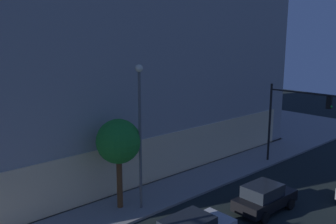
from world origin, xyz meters
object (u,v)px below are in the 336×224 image
modern_building (70,28)px  car_black (264,197)px  traffic_light_far_corner (291,112)px  sidewalk_tree (118,142)px  street_lamp_sidewalk (140,121)px

modern_building → car_black: bearing=-86.8°
traffic_light_far_corner → car_black: 9.30m
sidewalk_tree → modern_building: bearing=71.2°
modern_building → car_black: 23.07m
traffic_light_far_corner → street_lamp_sidewalk: street_lamp_sidewalk is taller
sidewalk_tree → car_black: sidewalk_tree is taller
traffic_light_far_corner → car_black: (-7.98, -3.14, -3.59)m
street_lamp_sidewalk → sidewalk_tree: (-0.88, 0.90, -1.27)m
traffic_light_far_corner → street_lamp_sidewalk: size_ratio=0.75×
street_lamp_sidewalk → traffic_light_far_corner: bearing=-8.0°
street_lamp_sidewalk → sidewalk_tree: size_ratio=1.58×
modern_building → street_lamp_sidewalk: (-4.15, -15.70, -5.54)m
car_black → traffic_light_far_corner: bearing=21.5°
modern_building → car_black: (1.16, -20.70, -10.13)m
traffic_light_far_corner → sidewalk_tree: bearing=169.0°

